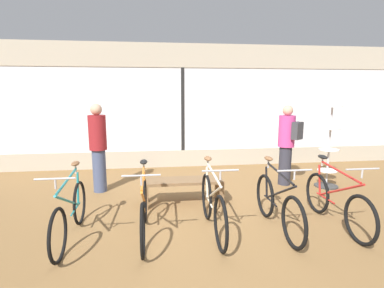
# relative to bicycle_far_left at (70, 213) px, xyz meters

# --- Properties ---
(ground_plane) EXTENTS (24.00, 24.00, 0.00)m
(ground_plane) POSITION_rel_bicycle_far_left_xyz_m (1.90, 0.23, -0.38)
(ground_plane) COLOR olive
(shop_back_wall) EXTENTS (12.00, 0.08, 3.20)m
(shop_back_wall) POSITION_rel_bicycle_far_left_xyz_m (1.90, 3.85, 1.26)
(shop_back_wall) COLOR #B2A893
(shop_back_wall) RESTS_ON ground_plane
(bicycle_far_left) EXTENTS (0.46, 1.71, 1.01)m
(bicycle_far_left) POSITION_rel_bicycle_far_left_xyz_m (0.00, 0.00, 0.00)
(bicycle_far_left) COLOR black
(bicycle_far_left) RESTS_ON ground_plane
(bicycle_left) EXTENTS (0.46, 1.70, 1.02)m
(bicycle_left) POSITION_rel_bicycle_far_left_xyz_m (0.98, -0.04, 0.01)
(bicycle_left) COLOR black
(bicycle_left) RESTS_ON ground_plane
(bicycle_center) EXTENTS (0.46, 1.73, 1.04)m
(bicycle_center) POSITION_rel_bicycle_far_left_xyz_m (1.95, -0.03, 0.02)
(bicycle_center) COLOR black
(bicycle_center) RESTS_ON ground_plane
(bicycle_right) EXTENTS (0.46, 1.70, 1.02)m
(bicycle_right) POSITION_rel_bicycle_far_left_xyz_m (2.90, -0.07, 0.00)
(bicycle_right) COLOR black
(bicycle_right) RESTS_ON ground_plane
(bicycle_far_right) EXTENTS (0.46, 1.73, 1.02)m
(bicycle_far_right) POSITION_rel_bicycle_far_left_xyz_m (3.81, -0.06, -0.00)
(bicycle_far_right) COLOR black
(bicycle_far_right) RESTS_ON ground_plane
(accessory_rack) EXTENTS (0.48, 0.48, 1.79)m
(accessory_rack) POSITION_rel_bicycle_far_left_xyz_m (4.76, 1.72, 0.36)
(accessory_rack) COLOR #333333
(accessory_rack) RESTS_ON ground_plane
(display_bench) EXTENTS (1.40, 0.44, 0.46)m
(display_bench) POSITION_rel_bicycle_far_left_xyz_m (1.64, 1.10, -0.01)
(display_bench) COLOR brown
(display_bench) RESTS_ON ground_plane
(customer_near_rack) EXTENTS (0.51, 0.56, 1.71)m
(customer_near_rack) POSITION_rel_bicycle_far_left_xyz_m (3.95, 1.97, 0.55)
(customer_near_rack) COLOR #2D2D38
(customer_near_rack) RESTS_ON ground_plane
(customer_by_window) EXTENTS (0.48, 0.48, 1.76)m
(customer_by_window) POSITION_rel_bicycle_far_left_xyz_m (0.04, 2.01, 0.55)
(customer_by_window) COLOR #424C6B
(customer_by_window) RESTS_ON ground_plane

